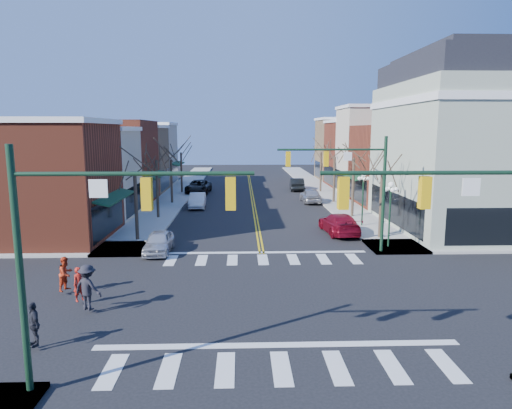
{
  "coord_description": "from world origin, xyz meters",
  "views": [
    {
      "loc": [
        -1.26,
        -19.75,
        7.57
      ],
      "look_at": [
        -0.31,
        9.25,
        2.8
      ],
      "focal_mm": 32.0,
      "sensor_mm": 36.0,
      "label": 1
    }
  ],
  "objects": [
    {
      "name": "bldg_right_brick_b",
      "position": [
        15.5,
        41.0,
        4.25
      ],
      "size": [
        10.0,
        8.0,
        8.5
      ],
      "primitive_type": "cube",
      "color": "maroon",
      "rests_on": "ground"
    },
    {
      "name": "bldg_left_stucco_b",
      "position": [
        -15.5,
        43.5,
        4.1
      ],
      "size": [
        10.0,
        8.0,
        8.2
      ],
      "primitive_type": "cube",
      "color": "#BBB19A",
      "rests_on": "ground"
    },
    {
      "name": "tree_right_b",
      "position": [
        8.4,
        19.0,
        2.59
      ],
      "size": [
        0.24,
        0.24,
        5.18
      ],
      "primitive_type": "cylinder",
      "color": "#382B21",
      "rests_on": "ground"
    },
    {
      "name": "bldg_left_tan",
      "position": [
        -15.5,
        35.75,
        3.9
      ],
      "size": [
        10.0,
        7.5,
        7.8
      ],
      "primitive_type": "cube",
      "color": "#90734F",
      "rests_on": "ground"
    },
    {
      "name": "lamppost_midblock",
      "position": [
        8.2,
        15.0,
        2.96
      ],
      "size": [
        0.36,
        0.36,
        4.33
      ],
      "color": "#14331E",
      "rests_on": "ground"
    },
    {
      "name": "pedestrian_red_a",
      "position": [
        -8.35,
        -0.44,
        0.91
      ],
      "size": [
        0.65,
        0.65,
        1.52
      ],
      "primitive_type": "imported",
      "rotation": [
        0.0,
        0.0,
        0.81
      ],
      "color": "#AD1C12",
      "rests_on": "sidewalk_left"
    },
    {
      "name": "traffic_mast_near_left",
      "position": [
        -5.55,
        -7.4,
        4.71
      ],
      "size": [
        6.6,
        0.28,
        7.2
      ],
      "color": "#14331E",
      "rests_on": "ground"
    },
    {
      "name": "tree_right_a",
      "position": [
        8.4,
        11.0,
        2.31
      ],
      "size": [
        0.24,
        0.24,
        4.62
      ],
      "primitive_type": "cylinder",
      "color": "#382B21",
      "rests_on": "ground"
    },
    {
      "name": "car_right_far",
      "position": [
        5.79,
        37.28,
        0.77
      ],
      "size": [
        1.88,
        4.76,
        1.54
      ],
      "primitive_type": "imported",
      "rotation": [
        0.0,
        0.0,
        3.09
      ],
      "color": "black",
      "rests_on": "ground"
    },
    {
      "name": "tree_left_a",
      "position": [
        -8.4,
        11.0,
        2.38
      ],
      "size": [
        0.24,
        0.24,
        4.76
      ],
      "primitive_type": "cylinder",
      "color": "#382B21",
      "rests_on": "ground"
    },
    {
      "name": "ground",
      "position": [
        0.0,
        0.0,
        0.0
      ],
      "size": [
        160.0,
        160.0,
        0.0
      ],
      "primitive_type": "plane",
      "color": "black",
      "rests_on": "ground"
    },
    {
      "name": "car_right_mid",
      "position": [
        6.01,
        27.31,
        0.77
      ],
      "size": [
        1.92,
        4.56,
        1.54
      ],
      "primitive_type": "imported",
      "rotation": [
        0.0,
        0.0,
        3.17
      ],
      "color": "#A9A9AD",
      "rests_on": "ground"
    },
    {
      "name": "tree_left_d",
      "position": [
        -8.4,
        35.0,
        2.45
      ],
      "size": [
        0.24,
        0.24,
        4.9
      ],
      "primitive_type": "cylinder",
      "color": "#382B21",
      "rests_on": "ground"
    },
    {
      "name": "traffic_mast_near_right",
      "position": [
        5.55,
        -7.4,
        4.71
      ],
      "size": [
        6.6,
        0.28,
        7.2
      ],
      "color": "#14331E",
      "rests_on": "ground"
    },
    {
      "name": "car_left_mid",
      "position": [
        -5.56,
        24.59,
        0.71
      ],
      "size": [
        1.65,
        4.38,
        1.43
      ],
      "primitive_type": "imported",
      "rotation": [
        0.0,
        0.0,
        0.03
      ],
      "color": "silver",
      "rests_on": "ground"
    },
    {
      "name": "bldg_right_brick_a",
      "position": [
        15.5,
        25.75,
        4.0
      ],
      "size": [
        10.0,
        8.5,
        8.0
      ],
      "primitive_type": "cube",
      "color": "maroon",
      "rests_on": "ground"
    },
    {
      "name": "bldg_left_brick_a",
      "position": [
        -15.5,
        11.75,
        4.0
      ],
      "size": [
        10.0,
        8.5,
        8.0
      ],
      "primitive_type": "cube",
      "color": "maroon",
      "rests_on": "ground"
    },
    {
      "name": "pedestrian_red_b",
      "position": [
        -9.44,
        0.92,
        0.96
      ],
      "size": [
        0.85,
        0.95,
        1.62
      ],
      "primitive_type": "imported",
      "rotation": [
        0.0,
        0.0,
        1.21
      ],
      "color": "red",
      "rests_on": "sidewalk_left"
    },
    {
      "name": "traffic_mast_far_right",
      "position": [
        5.55,
        7.4,
        4.71
      ],
      "size": [
        6.6,
        0.28,
        7.2
      ],
      "color": "#14331E",
      "rests_on": "ground"
    },
    {
      "name": "pedestrian_dark_b",
      "position": [
        -7.65,
        -1.45,
        1.12
      ],
      "size": [
        1.43,
        1.14,
        1.93
      ],
      "primitive_type": "imported",
      "rotation": [
        0.0,
        0.0,
        2.75
      ],
      "color": "black",
      "rests_on": "sidewalk_left"
    },
    {
      "name": "bldg_left_brick_b",
      "position": [
        -15.5,
        27.5,
        4.25
      ],
      "size": [
        10.0,
        9.0,
        8.5
      ],
      "primitive_type": "cube",
      "color": "maroon",
      "rests_on": "ground"
    },
    {
      "name": "tree_left_c",
      "position": [
        -8.4,
        27.0,
        2.27
      ],
      "size": [
        0.24,
        0.24,
        4.55
      ],
      "primitive_type": "cylinder",
      "color": "#382B21",
      "rests_on": "ground"
    },
    {
      "name": "sidewalk_right",
      "position": [
        8.75,
        20.0,
        0.07
      ],
      "size": [
        3.5,
        70.0,
        0.15
      ],
      "primitive_type": "cube",
      "color": "#9E9B93",
      "rests_on": "ground"
    },
    {
      "name": "sidewalk_left",
      "position": [
        -8.75,
        20.0,
        0.07
      ],
      "size": [
        3.5,
        70.0,
        0.15
      ],
      "primitive_type": "cube",
      "color": "#9E9B93",
      "rests_on": "ground"
    },
    {
      "name": "car_left_far",
      "position": [
        -6.4,
        34.95,
        0.79
      ],
      "size": [
        3.01,
        5.86,
        1.58
      ],
      "primitive_type": "imported",
      "rotation": [
        0.0,
        0.0,
        -0.07
      ],
      "color": "black",
      "rests_on": "ground"
    },
    {
      "name": "bldg_right_tan",
      "position": [
        15.5,
        49.0,
        4.5
      ],
      "size": [
        10.0,
        8.0,
        9.0
      ],
      "primitive_type": "cube",
      "color": "#90734F",
      "rests_on": "ground"
    },
    {
      "name": "pedestrian_dark_a",
      "position": [
        -8.46,
        -4.64,
        0.94
      ],
      "size": [
        0.87,
        0.97,
        1.58
      ],
      "primitive_type": "imported",
      "rotation": [
        0.0,
        0.0,
        -0.91
      ],
      "color": "#212229",
      "rests_on": "sidewalk_left"
    },
    {
      "name": "lamppost_corner",
      "position": [
        8.2,
        8.5,
        2.96
      ],
      "size": [
        0.36,
        0.36,
        4.33
      ],
      "color": "#14331E",
      "rests_on": "ground"
    },
    {
      "name": "car_right_near",
      "position": [
        5.94,
        12.83,
        0.75
      ],
      "size": [
        2.5,
        5.34,
        1.51
      ],
      "primitive_type": "imported",
      "rotation": [
        0.0,
        0.0,
        3.22
      ],
      "color": "maroon",
      "rests_on": "ground"
    },
    {
      "name": "bldg_left_stucco_a",
      "position": [
        -15.5,
        19.5,
        3.75
      ],
      "size": [
        10.0,
        7.0,
        7.5
      ],
      "primitive_type": "cube",
      "color": "#BBB19A",
      "rests_on": "ground"
    },
    {
      "name": "tree_right_d",
      "position": [
        8.4,
        35.0,
        2.48
      ],
      "size": [
        0.24,
        0.24,
        4.97
      ],
      "primitive_type": "cylinder",
      "color": "#382B21",
      "rests_on": "ground"
    },
    {
      "name": "car_left_near",
      "position": [
        -6.4,
        8.0,
        0.67
      ],
      "size": [
        1.58,
        3.93,
        1.34
      ],
      "primitive_type": "imported",
      "rotation": [
        0.0,
        0.0,
        -0.0
      ],
      "color": "silver",
      "rests_on": "ground"
    },
    {
      "name": "tree_right_c",
      "position": [
        8.4,
        27.0,
        2.42
      ],
      "size": [
        0.24,
        0.24,
        4.83
      ],
      "primitive_type": "cylinder",
      "color": "#382B21",
      "rests_on": "ground"
    },
    {
      "name": "bldg_right_stucco",
      "position": [
        15.5,
        33.5,
        5.0
      ],
      "size": [
        10.0,
        7.0,
        10.0
      ],
      "primitive_type": "cube",
      "color": "#BBB19A",
      "rests_on": "ground"
    },
    {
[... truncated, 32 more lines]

